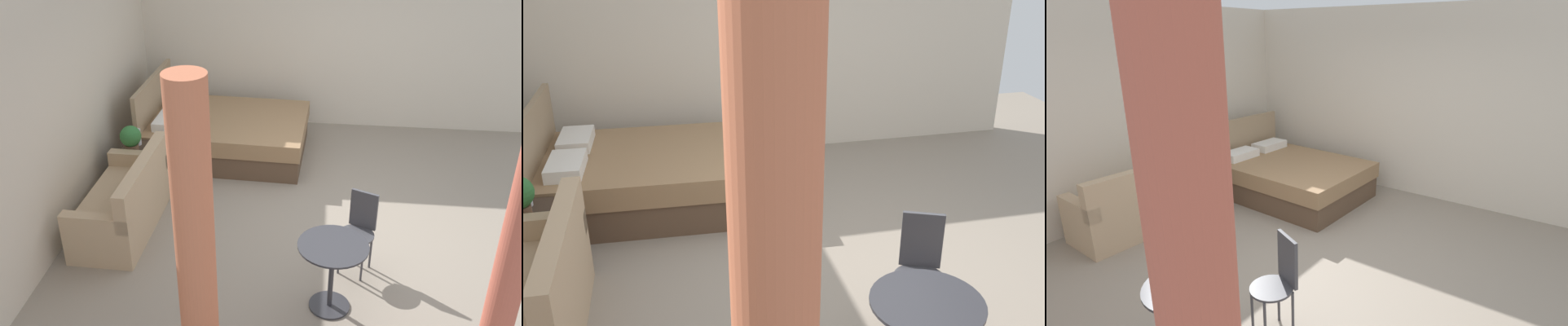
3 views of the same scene
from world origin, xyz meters
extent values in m
cube|color=gray|center=(0.00, 0.00, -0.01)|extent=(8.52, 9.18, 0.02)
cube|color=beige|center=(0.00, 3.09, 1.43)|extent=(8.52, 0.12, 2.86)
cube|color=beige|center=(2.76, 0.00, 1.43)|extent=(0.12, 6.18, 2.86)
cube|color=brown|center=(1.51, 1.53, 0.16)|extent=(1.65, 2.20, 0.32)
cube|color=#93704C|center=(1.51, 1.53, 0.44)|extent=(1.69, 2.24, 0.23)
cube|color=#997F60|center=(1.56, 2.62, 0.55)|extent=(1.63, 0.13, 1.11)
cube|color=white|center=(1.20, 2.33, 0.61)|extent=(0.58, 0.34, 0.12)
cube|color=white|center=(1.89, 2.30, 0.61)|extent=(0.58, 0.34, 0.12)
cube|color=tan|center=(-0.53, 2.47, 0.22)|extent=(1.58, 0.78, 0.45)
cube|color=tan|center=(-0.53, 2.17, 0.68)|extent=(1.57, 0.17, 0.45)
cube|color=tan|center=(0.19, 2.46, 0.54)|extent=(0.16, 0.74, 0.18)
cube|color=tan|center=(-1.24, 2.49, 0.54)|extent=(0.16, 0.74, 0.18)
cube|color=#38281E|center=(0.47, 2.59, 0.26)|extent=(0.51, 0.39, 0.53)
cylinder|color=brown|center=(0.37, 2.60, 0.58)|extent=(0.18, 0.18, 0.11)
sphere|color=#2D6B33|center=(0.37, 2.60, 0.75)|extent=(0.27, 0.27, 0.27)
cylinder|color=silver|center=(0.59, 2.58, 0.64)|extent=(0.09, 0.09, 0.22)
cylinder|color=#2D2D33|center=(-1.62, 0.05, 0.72)|extent=(0.67, 0.67, 0.02)
cylinder|color=#3F3F44|center=(-1.10, -0.04, 0.22)|extent=(0.02, 0.02, 0.45)
cylinder|color=#3F3F44|center=(-0.87, -0.14, 0.22)|extent=(0.02, 0.02, 0.45)
cylinder|color=#3F3F44|center=(-0.97, -0.37, 0.22)|extent=(0.02, 0.02, 0.45)
cylinder|color=#3F3F44|center=(-1.03, -0.20, 0.46)|extent=(0.47, 0.47, 0.02)
cube|color=#3F3F44|center=(-0.89, -0.26, 0.68)|extent=(0.14, 0.28, 0.42)
camera|label=1|loc=(-6.11, 0.22, 4.00)|focal=40.86mm
camera|label=2|loc=(-4.16, 1.48, 2.79)|focal=40.60mm
camera|label=3|loc=(-3.12, -2.03, 2.43)|focal=27.30mm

